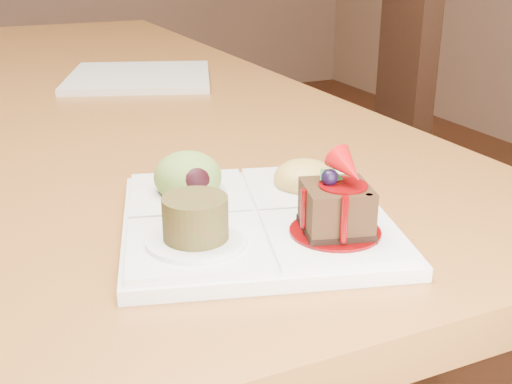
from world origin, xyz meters
name	(u,v)px	position (x,y,z in m)	size (l,w,h in m)	color
dining_table	(4,126)	(0.00, 0.00, 0.68)	(1.00, 1.80, 0.75)	brown
chair_right	(357,132)	(0.81, 0.10, 0.55)	(0.56, 0.56, 0.97)	#331811
sampler_plate	(254,208)	(0.17, -0.70, 0.77)	(0.28, 0.28, 0.09)	silver
second_plate	(140,77)	(0.24, -0.03, 0.76)	(0.25, 0.25, 0.01)	silver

